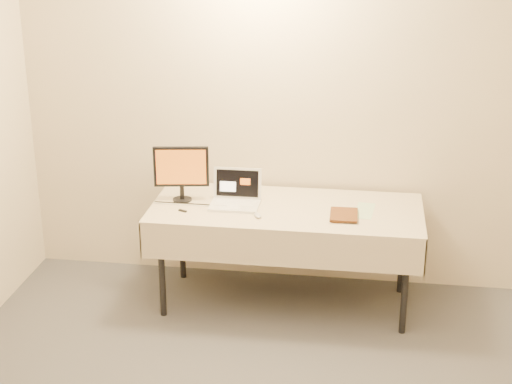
# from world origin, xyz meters

# --- Properties ---
(back_wall) EXTENTS (4.00, 0.10, 2.70)m
(back_wall) POSITION_xyz_m (0.00, 2.50, 1.35)
(back_wall) COLOR beige
(back_wall) RESTS_ON ground
(table) EXTENTS (1.86, 0.81, 0.74)m
(table) POSITION_xyz_m (0.00, 2.05, 0.68)
(table) COLOR black
(table) RESTS_ON ground
(laptop) EXTENTS (0.34, 0.27, 0.24)m
(laptop) POSITION_xyz_m (-0.35, 2.06, 0.80)
(laptop) COLOR silver
(laptop) RESTS_ON table
(monitor) EXTENTS (0.38, 0.15, 0.39)m
(monitor) POSITION_xyz_m (-0.74, 2.07, 0.97)
(monitor) COLOR black
(monitor) RESTS_ON table
(book) EXTENTS (0.18, 0.03, 0.24)m
(book) POSITION_xyz_m (0.31, 1.93, 0.86)
(book) COLOR brown
(book) RESTS_ON table
(alarm_clock) EXTENTS (0.11, 0.08, 0.04)m
(alarm_clock) POSITION_xyz_m (-0.36, 2.29, 0.76)
(alarm_clock) COLOR black
(alarm_clock) RESTS_ON table
(clicker) EXTENTS (0.08, 0.10, 0.02)m
(clicker) POSITION_xyz_m (-0.17, 1.85, 0.75)
(clicker) COLOR silver
(clicker) RESTS_ON table
(paper_form) EXTENTS (0.15, 0.32, 0.00)m
(paper_form) POSITION_xyz_m (0.53, 2.06, 0.74)
(paper_form) COLOR #B8DCAF
(paper_form) RESTS_ON table
(usb_dongle) EXTENTS (0.06, 0.04, 0.01)m
(usb_dongle) POSITION_xyz_m (-0.69, 1.87, 0.74)
(usb_dongle) COLOR black
(usb_dongle) RESTS_ON table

